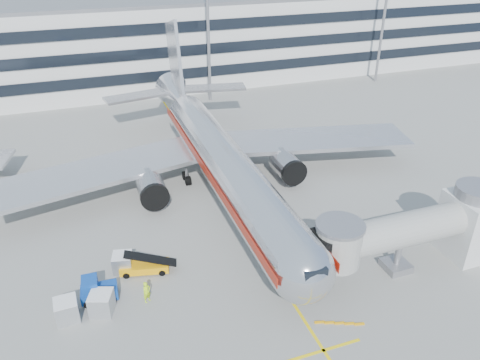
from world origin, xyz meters
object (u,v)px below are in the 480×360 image
object	(u,v)px
cargo_container_right	(123,263)
cargo_container_front	(102,303)
baggage_tug	(96,290)
ramp_worker	(147,292)
main_jet	(217,154)
belt_loader	(144,266)
cargo_container_left	(67,310)

from	to	relation	value
cargo_container_right	cargo_container_front	distance (m)	5.09
baggage_tug	cargo_container_front	xyz separation A→B (m)	(0.26, -1.63, -0.02)
baggage_tug	ramp_worker	bearing A→B (deg)	-23.08
main_jet	ramp_worker	size ratio (longest dim) A/B	26.03
cargo_container_front	belt_loader	bearing A→B (deg)	43.73
belt_loader	baggage_tug	xyz separation A→B (m)	(-4.24, -2.18, 0.34)
cargo_container_front	baggage_tug	bearing A→B (deg)	99.13
ramp_worker	main_jet	bearing A→B (deg)	25.74
ramp_worker	belt_loader	bearing A→B (deg)	53.72
ramp_worker	cargo_container_left	bearing A→B (deg)	148.84
cargo_container_front	ramp_worker	bearing A→B (deg)	0.00
main_jet	cargo_container_front	xyz separation A→B (m)	(-14.69, -16.36, -3.31)
main_jet	cargo_container_right	size ratio (longest dim) A/B	25.82
belt_loader	baggage_tug	size ratio (longest dim) A/B	1.53
belt_loader	main_jet	bearing A→B (deg)	49.53
main_jet	cargo_container_left	size ratio (longest dim) A/B	27.93
belt_loader	ramp_worker	distance (m)	3.84
cargo_container_right	cargo_container_front	bearing A→B (deg)	-115.76
cargo_container_left	belt_loader	bearing A→B (deg)	29.19
cargo_container_left	ramp_worker	world-z (taller)	ramp_worker
baggage_tug	cargo_container_left	world-z (taller)	baggage_tug
belt_loader	cargo_container_right	bearing A→B (deg)	156.18
main_jet	cargo_container_right	bearing A→B (deg)	-136.65
baggage_tug	belt_loader	bearing A→B (deg)	27.17
belt_loader	cargo_container_right	world-z (taller)	belt_loader
cargo_container_left	cargo_container_front	distance (m)	2.62
baggage_tug	ramp_worker	size ratio (longest dim) A/B	1.53
main_jet	baggage_tug	size ratio (longest dim) A/B	17.01
main_jet	cargo_container_front	world-z (taller)	main_jet
baggage_tug	cargo_container_left	bearing A→B (deg)	-147.36
cargo_container_left	cargo_container_front	world-z (taller)	cargo_container_front
main_jet	cargo_container_left	world-z (taller)	main_jet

